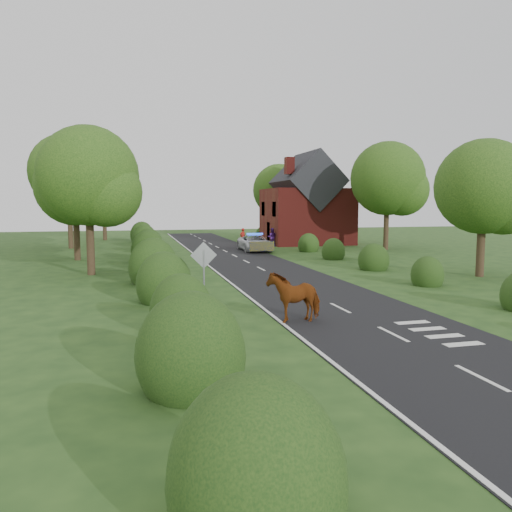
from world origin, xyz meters
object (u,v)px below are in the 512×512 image
object	(u,v)px
road_sign	(204,264)
pedestrian_red	(243,237)
pedestrian_purple	(272,237)
cow	(294,300)
police_van	(255,243)

from	to	relation	value
road_sign	pedestrian_red	bearing A→B (deg)	74.06
road_sign	pedestrian_purple	xyz separation A→B (m)	(10.19, 25.60, -0.78)
cow	pedestrian_purple	distance (m)	30.00
road_sign	police_van	xyz separation A→B (m)	(7.50, 21.51, -0.96)
cow	police_van	world-z (taller)	police_van
police_van	pedestrian_red	xyz separation A→B (m)	(0.02, 4.84, 0.17)
road_sign	pedestrian_red	distance (m)	27.42
cow	pedestrian_red	size ratio (longest dim) A/B	1.18
police_van	road_sign	bearing A→B (deg)	-108.14
cow	police_van	size ratio (longest dim) A/B	0.40
police_van	pedestrian_purple	distance (m)	4.89
pedestrian_purple	police_van	bearing A→B (deg)	73.66
pedestrian_red	road_sign	bearing A→B (deg)	47.08
road_sign	pedestrian_red	size ratio (longest dim) A/B	1.47
police_van	pedestrian_red	distance (m)	4.84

